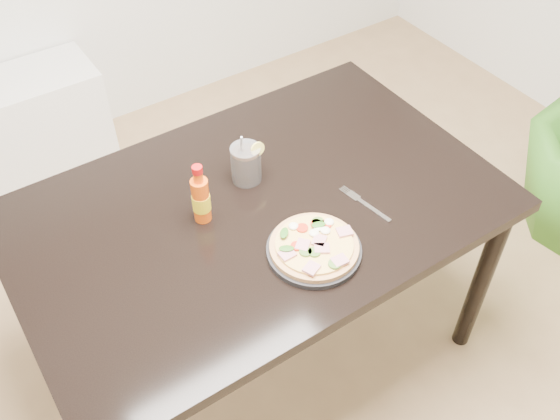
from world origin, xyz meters
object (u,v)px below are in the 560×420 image
dining_table (258,224)px  hot_sauce_bottle (201,199)px  pizza (314,245)px  plate (314,250)px  fork (363,203)px  cola_cup (246,164)px

dining_table → hot_sauce_bottle: bearing=165.8°
dining_table → pizza: (0.03, -0.24, 0.11)m
hot_sauce_bottle → plate: bearing=-56.2°
dining_table → plate: plate is taller
dining_table → pizza: size_ratio=5.84×
fork → dining_table: bearing=138.0°
plate → fork: bearing=17.1°
pizza → hot_sauce_bottle: (-0.19, 0.28, 0.05)m
pizza → cola_cup: size_ratio=1.33×
hot_sauce_bottle → pizza: bearing=-55.9°
dining_table → plate: bearing=-82.6°
plate → hot_sauce_bottle: bearing=123.8°
fork → cola_cup: bearing=119.6°
dining_table → fork: fork is taller
pizza → cola_cup: 0.35m
plate → hot_sauce_bottle: (-0.19, 0.28, 0.07)m
dining_table → cola_cup: cola_cup is taller
plate → pizza: pizza is taller
plate → cola_cup: 0.35m
plate → dining_table: bearing=97.4°
pizza → fork: size_ratio=1.27×
hot_sauce_bottle → cola_cup: size_ratio=1.08×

